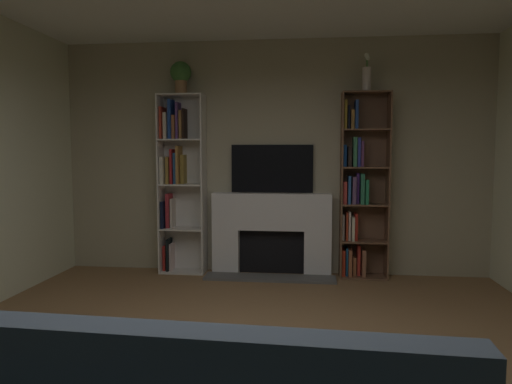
# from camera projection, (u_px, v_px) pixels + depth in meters

# --- Properties ---
(wall_back_accent) EXTENTS (5.38, 0.06, 2.88)m
(wall_back_accent) POSITION_uv_depth(u_px,v_px,m) (273.00, 158.00, 5.80)
(wall_back_accent) COLOR tan
(wall_back_accent) RESTS_ON ground_plane
(fireplace) EXTENTS (1.56, 0.51, 1.01)m
(fireplace) POSITION_uv_depth(u_px,v_px,m) (272.00, 232.00, 5.74)
(fireplace) COLOR silver
(fireplace) RESTS_ON ground_plane
(tv) EXTENTS (1.01, 0.06, 0.59)m
(tv) POSITION_uv_depth(u_px,v_px,m) (272.00, 169.00, 5.75)
(tv) COLOR black
(tv) RESTS_ON fireplace
(bookshelf_left) EXTENTS (0.56, 0.29, 2.21)m
(bookshelf_left) POSITION_uv_depth(u_px,v_px,m) (178.00, 178.00, 5.81)
(bookshelf_left) COLOR silver
(bookshelf_left) RESTS_ON ground_plane
(bookshelf_right) EXTENTS (0.56, 0.29, 2.21)m
(bookshelf_right) POSITION_uv_depth(u_px,v_px,m) (359.00, 191.00, 5.58)
(bookshelf_right) COLOR brown
(bookshelf_right) RESTS_ON ground_plane
(potted_plant) EXTENTS (0.26, 0.26, 0.40)m
(potted_plant) POSITION_uv_depth(u_px,v_px,m) (181.00, 75.00, 5.66)
(potted_plant) COLOR #9E7049
(potted_plant) RESTS_ON bookshelf_left
(vase_with_flowers) EXTENTS (0.10, 0.10, 0.45)m
(vase_with_flowers) POSITION_uv_depth(u_px,v_px,m) (367.00, 77.00, 5.42)
(vase_with_flowers) COLOR silver
(vase_with_flowers) RESTS_ON bookshelf_right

